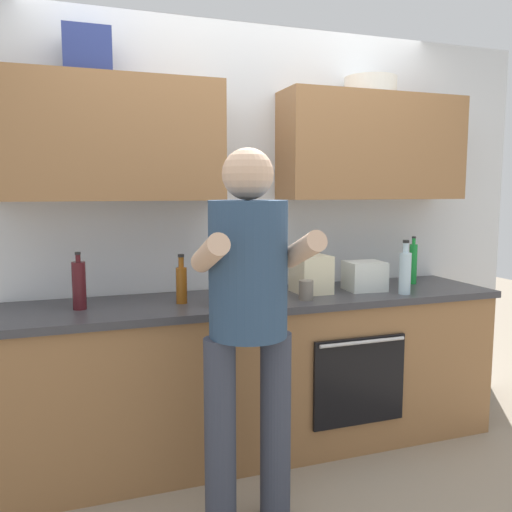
{
  "coord_description": "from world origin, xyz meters",
  "views": [
    {
      "loc": [
        -1.03,
        -2.81,
        1.5
      ],
      "look_at": [
        -0.07,
        -0.1,
        1.15
      ],
      "focal_mm": 37.37,
      "sensor_mm": 36.0,
      "label": 1
    }
  ],
  "objects_px": {
    "bottle_soda": "(413,263)",
    "bottle_syrup": "(181,283)",
    "bottle_wine": "(79,285)",
    "grocery_bag_produce": "(365,276)",
    "knife_block": "(223,281)",
    "bottle_juice": "(264,273)",
    "bottle_water": "(405,272)",
    "cup_stoneware": "(306,290)",
    "grocery_bag_rice": "(311,274)",
    "person_standing": "(248,309)"
  },
  "relations": [
    {
      "from": "knife_block",
      "to": "grocery_bag_rice",
      "type": "distance_m",
      "value": 0.61
    },
    {
      "from": "bottle_juice",
      "to": "grocery_bag_produce",
      "type": "bearing_deg",
      "value": 3.45
    },
    {
      "from": "cup_stoneware",
      "to": "bottle_water",
      "type": "bearing_deg",
      "value": -3.26
    },
    {
      "from": "bottle_soda",
      "to": "grocery_bag_produce",
      "type": "height_order",
      "value": "bottle_soda"
    },
    {
      "from": "person_standing",
      "to": "knife_block",
      "type": "height_order",
      "value": "person_standing"
    },
    {
      "from": "bottle_soda",
      "to": "bottle_water",
      "type": "bearing_deg",
      "value": -132.53
    },
    {
      "from": "bottle_water",
      "to": "cup_stoneware",
      "type": "xyz_separation_m",
      "value": [
        -0.62,
        0.04,
        -0.08
      ]
    },
    {
      "from": "cup_stoneware",
      "to": "knife_block",
      "type": "distance_m",
      "value": 0.48
    },
    {
      "from": "knife_block",
      "to": "bottle_water",
      "type": "bearing_deg",
      "value": -3.33
    },
    {
      "from": "cup_stoneware",
      "to": "grocery_bag_produce",
      "type": "xyz_separation_m",
      "value": [
        0.46,
        0.15,
        0.03
      ]
    },
    {
      "from": "cup_stoneware",
      "to": "grocery_bag_rice",
      "type": "bearing_deg",
      "value": 57.83
    },
    {
      "from": "person_standing",
      "to": "grocery_bag_rice",
      "type": "height_order",
      "value": "person_standing"
    },
    {
      "from": "bottle_soda",
      "to": "cup_stoneware",
      "type": "relative_size",
      "value": 2.81
    },
    {
      "from": "cup_stoneware",
      "to": "bottle_syrup",
      "type": "bearing_deg",
      "value": 167.88
    },
    {
      "from": "bottle_water",
      "to": "knife_block",
      "type": "height_order",
      "value": "bottle_water"
    },
    {
      "from": "bottle_water",
      "to": "bottle_syrup",
      "type": "distance_m",
      "value": 1.3
    },
    {
      "from": "bottle_juice",
      "to": "grocery_bag_rice",
      "type": "xyz_separation_m",
      "value": [
        0.33,
        0.08,
        -0.03
      ]
    },
    {
      "from": "bottle_wine",
      "to": "grocery_bag_rice",
      "type": "xyz_separation_m",
      "value": [
        1.31,
        0.02,
        -0.01
      ]
    },
    {
      "from": "person_standing",
      "to": "bottle_soda",
      "type": "height_order",
      "value": "person_standing"
    },
    {
      "from": "knife_block",
      "to": "grocery_bag_produce",
      "type": "bearing_deg",
      "value": 7.41
    },
    {
      "from": "bottle_syrup",
      "to": "cup_stoneware",
      "type": "relative_size",
      "value": 2.42
    },
    {
      "from": "bottle_syrup",
      "to": "grocery_bag_produce",
      "type": "relative_size",
      "value": 1.19
    },
    {
      "from": "bottle_juice",
      "to": "knife_block",
      "type": "bearing_deg",
      "value": -162.91
    },
    {
      "from": "bottle_soda",
      "to": "grocery_bag_rice",
      "type": "height_order",
      "value": "bottle_soda"
    },
    {
      "from": "grocery_bag_produce",
      "to": "grocery_bag_rice",
      "type": "height_order",
      "value": "grocery_bag_rice"
    },
    {
      "from": "cup_stoneware",
      "to": "knife_block",
      "type": "relative_size",
      "value": 0.35
    },
    {
      "from": "bottle_syrup",
      "to": "knife_block",
      "type": "xyz_separation_m",
      "value": [
        0.2,
        -0.12,
        0.02
      ]
    },
    {
      "from": "knife_block",
      "to": "grocery_bag_produce",
      "type": "height_order",
      "value": "knife_block"
    },
    {
      "from": "bottle_juice",
      "to": "cup_stoneware",
      "type": "bearing_deg",
      "value": -27.48
    },
    {
      "from": "bottle_juice",
      "to": "knife_block",
      "type": "distance_m",
      "value": 0.27
    },
    {
      "from": "bottle_water",
      "to": "cup_stoneware",
      "type": "bearing_deg",
      "value": 176.74
    },
    {
      "from": "bottle_water",
      "to": "bottle_wine",
      "type": "bearing_deg",
      "value": 173.52
    },
    {
      "from": "grocery_bag_produce",
      "to": "bottle_wine",
      "type": "bearing_deg",
      "value": 179.25
    },
    {
      "from": "bottle_soda",
      "to": "bottle_syrup",
      "type": "height_order",
      "value": "bottle_soda"
    },
    {
      "from": "bottle_wine",
      "to": "grocery_bag_produce",
      "type": "distance_m",
      "value": 1.65
    },
    {
      "from": "bottle_water",
      "to": "knife_block",
      "type": "relative_size",
      "value": 1.03
    },
    {
      "from": "bottle_juice",
      "to": "cup_stoneware",
      "type": "xyz_separation_m",
      "value": [
        0.21,
        -0.11,
        -0.09
      ]
    },
    {
      "from": "person_standing",
      "to": "bottle_syrup",
      "type": "bearing_deg",
      "value": 103.88
    },
    {
      "from": "cup_stoneware",
      "to": "grocery_bag_produce",
      "type": "height_order",
      "value": "grocery_bag_produce"
    },
    {
      "from": "bottle_juice",
      "to": "grocery_bag_rice",
      "type": "height_order",
      "value": "bottle_juice"
    },
    {
      "from": "knife_block",
      "to": "cup_stoneware",
      "type": "bearing_deg",
      "value": -3.42
    },
    {
      "from": "grocery_bag_produce",
      "to": "bottle_syrup",
      "type": "bearing_deg",
      "value": -179.74
    },
    {
      "from": "bottle_soda",
      "to": "bottle_water",
      "type": "relative_size",
      "value": 0.97
    },
    {
      "from": "bottle_juice",
      "to": "grocery_bag_rice",
      "type": "relative_size",
      "value": 1.47
    },
    {
      "from": "person_standing",
      "to": "bottle_syrup",
      "type": "relative_size",
      "value": 6.33
    },
    {
      "from": "cup_stoneware",
      "to": "grocery_bag_produce",
      "type": "relative_size",
      "value": 0.49
    },
    {
      "from": "bottle_syrup",
      "to": "knife_block",
      "type": "distance_m",
      "value": 0.23
    },
    {
      "from": "bottle_syrup",
      "to": "bottle_water",
      "type": "bearing_deg",
      "value": -7.91
    },
    {
      "from": "grocery_bag_rice",
      "to": "bottle_syrup",
      "type": "bearing_deg",
      "value": -176.93
    },
    {
      "from": "person_standing",
      "to": "grocery_bag_produce",
      "type": "xyz_separation_m",
      "value": [
        0.97,
        0.66,
        -0.01
      ]
    }
  ]
}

